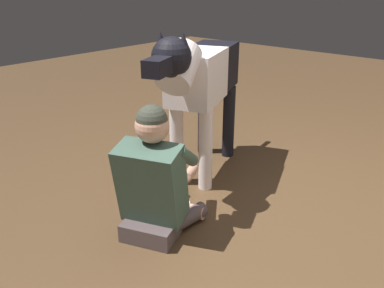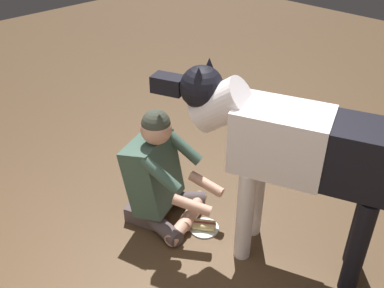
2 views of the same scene
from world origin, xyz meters
The scene contains 4 objects.
ground_plane centered at (0.00, 0.00, 0.00)m, with size 12.84×12.84×0.00m, color #4E3721.
person_sitting_on_floor centered at (0.75, -0.42, 0.36)m, with size 0.72×0.61×0.88m.
large_dog centered at (-0.06, -0.73, 0.82)m, with size 1.56×0.73×1.25m.
hot_dog_on_plate centered at (0.43, -0.55, 0.03)m, with size 0.21×0.21×0.06m.
Camera 1 is at (2.29, 1.24, 1.57)m, focal length 37.34 mm.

